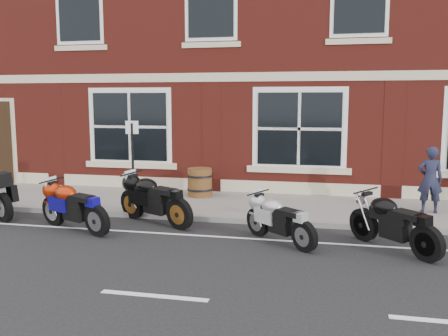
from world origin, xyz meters
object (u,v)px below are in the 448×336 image
Objects in this scene: pedestrian_left at (430,180)px; parking_sign at (133,160)px; moto_sport_black at (155,198)px; moto_sport_silver at (280,218)px; moto_sport_red at (74,204)px; moto_naked_black at (393,221)px; barrel_planter at (200,182)px.

parking_sign is (-6.88, -1.38, 0.46)m from pedestrian_left.
moto_sport_black reaches higher than moto_sport_silver.
moto_sport_silver is 4.04m from parking_sign.
moto_sport_black is 1.37× the size of moto_sport_silver.
moto_naked_black is at bearing -65.41° from moto_sport_red.
moto_sport_red is at bearing -116.52° from barrel_planter.
pedestrian_left is at bearing -44.15° from moto_sport_black.
moto_naked_black is 1.08× the size of pedestrian_left.
moto_sport_black is 0.96× the size of parking_sign.
parking_sign is (-3.65, 1.49, 0.87)m from moto_sport_silver.
moto_sport_red is at bearing 131.93° from moto_sport_silver.
moto_sport_silver is 1.93× the size of barrel_planter.
moto_sport_red is 4.39m from moto_sport_silver.
parking_sign is at bearing 123.78° from moto_naked_black.
moto_sport_silver is 4.34m from pedestrian_left.
parking_sign is at bearing 13.23° from pedestrian_left.
moto_naked_black reaches higher than moto_sport_silver.
moto_sport_red is 1.28× the size of pedestrian_left.
moto_sport_silver is 0.70× the size of parking_sign.
moto_sport_black reaches higher than moto_sport_red.
moto_sport_black is at bearing 19.28° from pedestrian_left.
moto_sport_silver is at bearing -54.38° from barrel_planter.
pedestrian_left reaches higher than moto_sport_red.
moto_naked_black reaches higher than barrel_planter.
moto_sport_silver is 2.10m from moto_naked_black.
moto_naked_black is 2.18× the size of barrel_planter.
barrel_planter is (-5.82, 0.74, -0.40)m from pedestrian_left.
pedestrian_left is 5.88m from barrel_planter.
moto_sport_red is 1.74m from moto_sport_black.
moto_sport_silver is (2.92, -0.95, -0.09)m from moto_sport_black.
parking_sign is at bearing -1.61° from moto_sport_red.
moto_naked_black is (2.10, -0.01, 0.06)m from moto_sport_silver.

